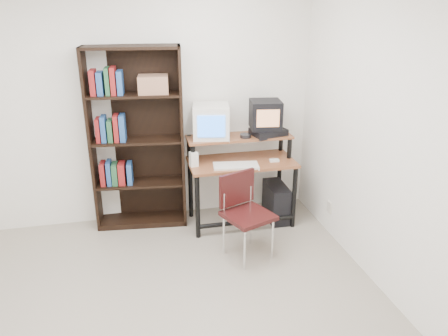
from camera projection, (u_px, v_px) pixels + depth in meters
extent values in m
cube|color=#A49988|center=(151.00, 336.00, 3.30)|extent=(4.00, 4.00, 0.01)
cube|color=white|center=(130.00, 107.00, 4.64)|extent=(4.00, 0.01, 2.60)
cube|color=white|center=(412.00, 154.00, 3.25)|extent=(0.01, 4.00, 2.60)
cube|color=brown|center=(242.00, 162.00, 4.73)|extent=(1.15, 0.58, 0.03)
cube|color=brown|center=(239.00, 137.00, 4.74)|extent=(1.15, 0.35, 0.02)
cylinder|color=black|center=(198.00, 207.00, 4.53)|extent=(0.05, 0.05, 0.72)
cylinder|color=black|center=(294.00, 197.00, 4.74)|extent=(0.05, 0.05, 0.72)
cylinder|color=black|center=(190.00, 177.00, 4.92)|extent=(0.05, 0.05, 0.98)
cylinder|color=black|center=(280.00, 170.00, 5.14)|extent=(0.05, 0.05, 0.98)
cylinder|color=black|center=(247.00, 222.00, 4.72)|extent=(1.06, 0.06, 0.05)
cube|color=silver|center=(211.00, 122.00, 4.65)|extent=(0.44, 0.44, 0.36)
cube|color=#307AFF|center=(211.00, 127.00, 4.47)|extent=(0.28, 0.06, 0.23)
cube|color=black|center=(268.00, 132.00, 4.77)|extent=(0.41, 0.33, 0.08)
cube|color=black|center=(265.00, 115.00, 4.72)|extent=(0.36, 0.36, 0.30)
cube|color=tan|center=(268.00, 118.00, 4.57)|extent=(0.24, 0.05, 0.18)
cylinder|color=#26262B|center=(245.00, 136.00, 4.68)|extent=(0.12, 0.12, 0.05)
cube|color=silver|center=(236.00, 166.00, 4.56)|extent=(0.49, 0.27, 0.03)
cube|color=black|center=(273.00, 163.00, 4.70)|extent=(0.25, 0.22, 0.01)
cube|color=white|center=(274.00, 161.00, 4.70)|extent=(0.10, 0.07, 0.03)
cube|color=silver|center=(194.00, 160.00, 4.55)|extent=(0.09, 0.09, 0.17)
cube|color=black|center=(276.00, 202.00, 4.98)|extent=(0.21, 0.45, 0.42)
cube|color=black|center=(248.00, 216.00, 4.15)|extent=(0.54, 0.54, 0.04)
cube|color=black|center=(237.00, 188.00, 4.22)|extent=(0.38, 0.18, 0.34)
cylinder|color=silver|center=(245.00, 250.00, 4.02)|extent=(0.02, 0.02, 0.43)
cylinder|color=silver|center=(272.00, 239.00, 4.20)|extent=(0.02, 0.02, 0.43)
cylinder|color=silver|center=(224.00, 235.00, 4.28)|extent=(0.02, 0.02, 0.43)
cylinder|color=silver|center=(251.00, 225.00, 4.46)|extent=(0.02, 0.02, 0.43)
cube|color=black|center=(92.00, 142.00, 4.56)|extent=(0.07, 0.33, 1.95)
cube|color=black|center=(182.00, 139.00, 4.67)|extent=(0.07, 0.33, 1.95)
cube|color=black|center=(138.00, 136.00, 4.75)|extent=(0.97, 0.13, 1.95)
cube|color=black|center=(130.00, 47.00, 4.26)|extent=(1.00, 0.43, 0.03)
cube|color=black|center=(144.00, 219.00, 4.96)|extent=(1.00, 0.43, 0.06)
cube|color=black|center=(141.00, 183.00, 4.79)|extent=(0.94, 0.40, 0.03)
cube|color=black|center=(138.00, 140.00, 4.61)|extent=(0.94, 0.40, 0.02)
cube|color=black|center=(134.00, 95.00, 4.44)|extent=(0.94, 0.40, 0.02)
cube|color=#99694E|center=(153.00, 84.00, 4.42)|extent=(0.32, 0.27, 0.18)
cube|color=beige|center=(329.00, 207.00, 4.65)|extent=(0.02, 0.08, 0.12)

